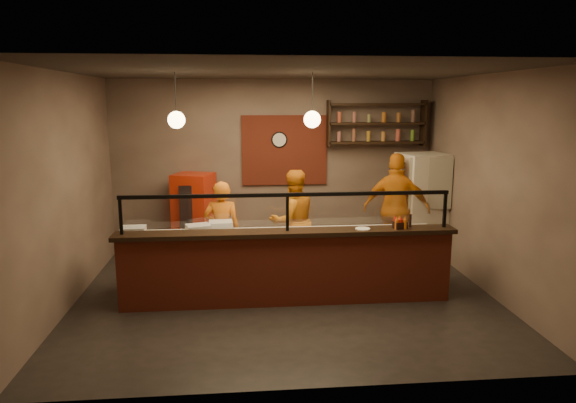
{
  "coord_description": "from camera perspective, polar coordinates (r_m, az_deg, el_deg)",
  "views": [
    {
      "loc": [
        -0.62,
        -7.1,
        2.81
      ],
      "look_at": [
        0.06,
        0.3,
        1.35
      ],
      "focal_mm": 32.0,
      "sensor_mm": 36.0,
      "label": 1
    }
  ],
  "objects": [
    {
      "name": "cook_mid",
      "position": [
        8.51,
        0.55,
        -2.17
      ],
      "size": [
        1.0,
        0.89,
        1.71
      ],
      "primitive_type": "imported",
      "rotation": [
        0.0,
        0.0,
        3.48
      ],
      "color": "#C56D12",
      "rests_on": "floor"
    },
    {
      "name": "cook_right",
      "position": [
        9.08,
        11.94,
        -0.83
      ],
      "size": [
        1.23,
        0.82,
        1.94
      ],
      "primitive_type": "imported",
      "rotation": [
        0.0,
        0.0,
        2.81
      ],
      "color": "orange",
      "rests_on": "floor"
    },
    {
      "name": "wall_clock",
      "position": [
        9.61,
        -0.98,
        6.88
      ],
      "size": [
        0.3,
        0.04,
        0.3
      ],
      "primitive_type": "cylinder",
      "rotation": [
        1.57,
        0.0,
        0.0
      ],
      "color": "black",
      "rests_on": "wall_back"
    },
    {
      "name": "worktop_cabinet",
      "position": [
        7.71,
        -0.41,
        -6.91
      ],
      "size": [
        4.6,
        0.75,
        0.85
      ],
      "primitive_type": "cube",
      "color": "gray",
      "rests_on": "floor"
    },
    {
      "name": "red_cooler",
      "position": [
        9.51,
        -10.35,
        -1.49
      ],
      "size": [
        0.82,
        0.78,
        1.53
      ],
      "primitive_type": "cube",
      "rotation": [
        0.0,
        0.0,
        -0.34
      ],
      "color": "#B6220C",
      "rests_on": "floor"
    },
    {
      "name": "ceiling",
      "position": [
        7.14,
        -0.3,
        14.26
      ],
      "size": [
        6.0,
        6.0,
        0.0
      ],
      "primitive_type": "plane",
      "rotation": [
        3.14,
        0.0,
        0.0
      ],
      "color": "#362F29",
      "rests_on": "wall_back"
    },
    {
      "name": "wall_shelving",
      "position": [
        9.76,
        9.79,
        8.55
      ],
      "size": [
        1.84,
        0.28,
        0.85
      ],
      "color": "black",
      "rests_on": "wall_back"
    },
    {
      "name": "wall_right",
      "position": [
        8.06,
        21.48,
        1.72
      ],
      "size": [
        0.0,
        5.0,
        5.0
      ],
      "primitive_type": "plane",
      "rotation": [
        1.57,
        0.0,
        -1.57
      ],
      "color": "#7E675C",
      "rests_on": "floor"
    },
    {
      "name": "brick_patch",
      "position": [
        9.65,
        -0.39,
        5.71
      ],
      "size": [
        1.6,
        0.04,
        1.3
      ],
      "primitive_type": "cube",
      "color": "maroon",
      "rests_on": "wall_back"
    },
    {
      "name": "prep_tub_c",
      "position": [
        7.49,
        -9.93,
        -3.17
      ],
      "size": [
        0.4,
        0.35,
        0.16
      ],
      "primitive_type": "cube",
      "rotation": [
        0.0,
        0.0,
        0.31
      ],
      "color": "silver",
      "rests_on": "worktop"
    },
    {
      "name": "small_plate",
      "position": [
        7.19,
        8.3,
        -3.02
      ],
      "size": [
        0.23,
        0.23,
        0.01
      ],
      "primitive_type": "cylinder",
      "rotation": [
        0.0,
        0.0,
        -0.14
      ],
      "color": "silver",
      "rests_on": "counter_ledge"
    },
    {
      "name": "pendant_left",
      "position": [
        7.36,
        -12.29,
        8.87
      ],
      "size": [
        0.24,
        0.24,
        0.77
      ],
      "color": "black",
      "rests_on": "ceiling"
    },
    {
      "name": "wall_left",
      "position": [
        7.59,
        -23.49,
        1.02
      ],
      "size": [
        0.0,
        5.0,
        5.0
      ],
      "primitive_type": "plane",
      "rotation": [
        1.57,
        0.0,
        1.57
      ],
      "color": "#7E675C",
      "rests_on": "floor"
    },
    {
      "name": "pizza_dough",
      "position": [
        7.66,
        5.51,
        -3.32
      ],
      "size": [
        0.56,
        0.56,
        0.01
      ],
      "primitive_type": "cylinder",
      "rotation": [
        0.0,
        0.0,
        0.07
      ],
      "color": "beige",
      "rests_on": "worktop"
    },
    {
      "name": "wall_back",
      "position": [
        9.7,
        -1.58,
        3.95
      ],
      "size": [
        6.0,
        0.0,
        6.0
      ],
      "primitive_type": "plane",
      "rotation": [
        1.57,
        0.0,
        0.0
      ],
      "color": "#7E675C",
      "rests_on": "floor"
    },
    {
      "name": "condiment_caddy",
      "position": [
        7.32,
        12.33,
        -2.57
      ],
      "size": [
        0.2,
        0.17,
        0.1
      ],
      "primitive_type": "cube",
      "rotation": [
        0.0,
        0.0,
        0.25
      ],
      "color": "black",
      "rests_on": "counter_ledge"
    },
    {
      "name": "pepper_mill",
      "position": [
        7.43,
        13.41,
        -2.07
      ],
      "size": [
        0.04,
        0.04,
        0.18
      ],
      "primitive_type": "cylinder",
      "rotation": [
        0.0,
        0.0,
        0.02
      ],
      "color": "black",
      "rests_on": "counter_ledge"
    },
    {
      "name": "prep_tub_a",
      "position": [
        7.57,
        -16.8,
        -3.32
      ],
      "size": [
        0.35,
        0.28,
        0.17
      ],
      "primitive_type": "cube",
      "rotation": [
        0.0,
        0.0,
        0.05
      ],
      "color": "silver",
      "rests_on": "worktop"
    },
    {
      "name": "counter_ledge",
      "position": [
        7.06,
        -0.07,
        -3.48
      ],
      "size": [
        4.7,
        0.37,
        0.06
      ],
      "primitive_type": "cube",
      "color": "black",
      "rests_on": "service_counter"
    },
    {
      "name": "rolling_pin",
      "position": [
        7.51,
        -11.09,
        -3.6
      ],
      "size": [
        0.32,
        0.22,
        0.06
      ],
      "primitive_type": "cylinder",
      "rotation": [
        0.0,
        1.57,
        0.53
      ],
      "color": "yellow",
      "rests_on": "worktop"
    },
    {
      "name": "wall_front",
      "position": [
        4.8,
        2.34,
        -3.48
      ],
      "size": [
        6.0,
        0.0,
        6.0
      ],
      "primitive_type": "plane",
      "rotation": [
        -1.57,
        0.0,
        0.0
      ],
      "color": "#7E675C",
      "rests_on": "floor"
    },
    {
      "name": "fridge",
      "position": [
        9.51,
        14.63,
        -0.53
      ],
      "size": [
        0.91,
        0.87,
        1.9
      ],
      "primitive_type": "cube",
      "rotation": [
        0.0,
        0.0,
        0.19
      ],
      "color": "beige",
      "rests_on": "floor"
    },
    {
      "name": "service_counter",
      "position": [
        7.21,
        -0.07,
        -7.56
      ],
      "size": [
        4.6,
        0.25,
        1.0
      ],
      "primitive_type": "cube",
      "color": "maroon",
      "rests_on": "floor"
    },
    {
      "name": "floor",
      "position": [
        7.66,
        -0.27,
        -10.39
      ],
      "size": [
        6.0,
        6.0,
        0.0
      ],
      "primitive_type": "plane",
      "color": "black",
      "rests_on": "ground"
    },
    {
      "name": "sneeze_guard",
      "position": [
        6.98,
        -0.07,
        -0.78
      ],
      "size": [
        4.5,
        0.05,
        0.52
      ],
      "color": "white",
      "rests_on": "counter_ledge"
    },
    {
      "name": "pendant_right",
      "position": [
        7.38,
        2.71,
        9.11
      ],
      "size": [
        0.24,
        0.24,
        0.77
      ],
      "color": "black",
      "rests_on": "ceiling"
    },
    {
      "name": "cook_left",
      "position": [
        8.17,
        -7.33,
        -3.26
      ],
      "size": [
        0.6,
        0.41,
        1.59
      ],
      "primitive_type": "imported",
      "rotation": [
        0.0,
        0.0,
        3.08
      ],
      "color": "#CF6613",
      "rests_on": "floor"
    },
    {
      "name": "prep_tub_b",
      "position": [
        7.62,
        -7.48,
        -2.82
      ],
      "size": [
        0.36,
        0.29,
        0.17
      ],
      "primitive_type": "cube",
      "rotation": [
        0.0,
        0.0,
        0.06
      ],
      "color": "silver",
      "rests_on": "worktop"
    },
    {
      "name": "worktop",
      "position": [
        7.58,
        -0.41,
        -3.67
      ],
      "size": [
        4.6,
        0.75,
        0.05
      ],
      "primitive_type": "cube",
      "color": "silver",
      "rests_on": "worktop_cabinet"
    }
  ]
}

